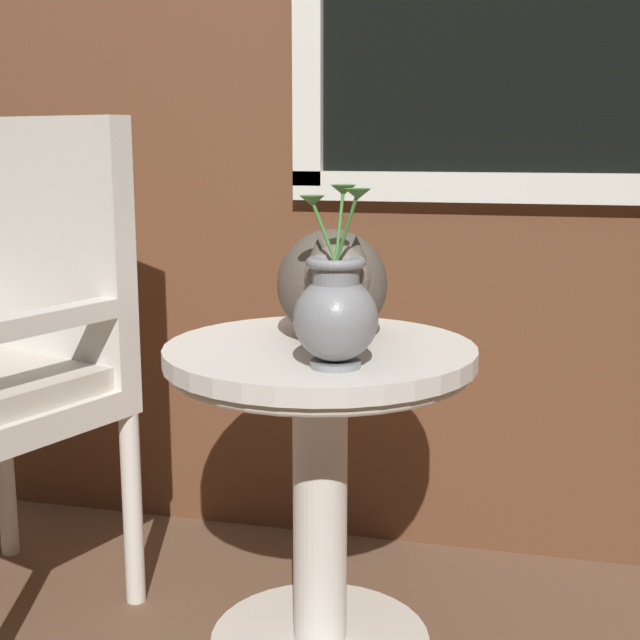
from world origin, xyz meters
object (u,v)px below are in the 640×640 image
Objects in this scene: wicker_side_table at (320,442)px; pewter_vase_with_ivy at (336,311)px; cat at (332,284)px; wicker_chair at (5,347)px.

wicker_side_table is 2.05× the size of pewter_vase_with_ivy.
wicker_side_table is 0.31m from cat.
wicker_side_table is at bearing 112.96° from pewter_vase_with_ivy.
wicker_chair is 3.45× the size of pewter_vase_with_ivy.
wicker_side_table is at bearing -100.96° from cat.
cat is 0.22m from pewter_vase_with_ivy.
pewter_vase_with_ivy is at bearing -75.50° from cat.
cat is 1.67× the size of pewter_vase_with_ivy.
wicker_chair is (-0.71, 0.03, 0.15)m from wicker_side_table.
wicker_chair is 0.74m from cat.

